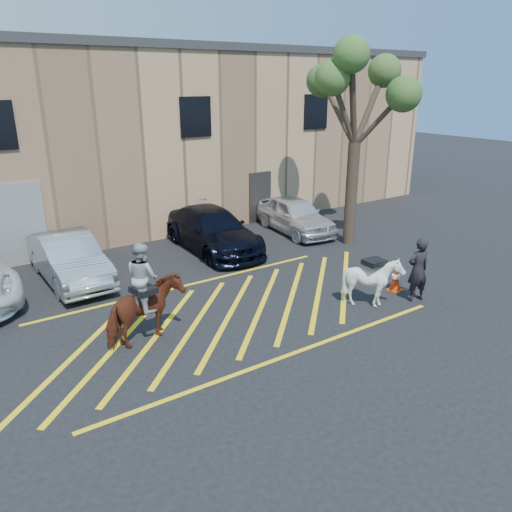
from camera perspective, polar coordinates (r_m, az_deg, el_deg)
ground at (r=13.62m, az=-3.74°, el=-6.35°), size 90.00×90.00×0.00m
car_silver_sedan at (r=16.40m, az=-20.57°, el=-0.27°), size 1.64×4.47×1.46m
car_blue_suv at (r=18.36m, az=-5.00°, el=3.01°), size 2.32×5.24×1.50m
car_white_suv at (r=20.51m, az=4.49°, el=4.70°), size 2.18×4.40×1.44m
handler at (r=14.65m, az=18.01°, el=-1.51°), size 0.75×0.57×1.83m
warehouse at (r=23.54m, az=-19.40°, el=12.85°), size 32.42×10.20×7.30m
hatching_zone at (r=13.38m, az=-3.08°, el=-6.79°), size 12.60×5.12×0.01m
mounted_bay at (r=11.97m, az=-12.62°, el=-5.30°), size 2.02×1.26×2.48m
saddled_white at (r=14.02m, az=13.19°, el=-2.81°), size 1.19×1.33×1.44m
traffic_cone at (r=15.35m, az=15.69°, el=-2.52°), size 0.48×0.48×0.73m
tree at (r=18.62m, az=11.57°, el=18.38°), size 3.99×4.37×7.31m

